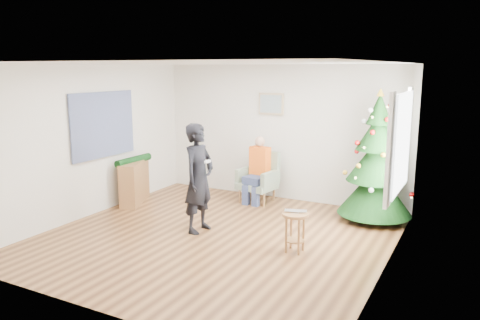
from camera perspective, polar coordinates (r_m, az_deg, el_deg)
The scene contains 19 objects.
floor at distance 7.24m, azimuth -2.95°, elevation -9.32°, with size 5.00×5.00×0.00m, color brown.
ceiling at distance 6.78m, azimuth -3.17°, elevation 11.72°, with size 5.00×5.00×0.00m, color white.
wall_back at distance 9.11m, azimuth 5.01°, elevation 3.35°, with size 5.00×5.00×0.00m, color silver.
wall_front at distance 4.97m, azimuth -17.98°, elevation -3.78°, with size 5.00×5.00×0.00m, color silver.
wall_left at distance 8.44m, azimuth -17.83°, elevation 2.23°, with size 5.00×5.00×0.00m, color silver.
wall_right at distance 6.03m, azimuth 17.82°, elevation -1.17°, with size 5.00×5.00×0.00m, color silver.
window_panel at distance 6.98m, azimuth 19.12°, elevation 2.03°, with size 0.04×1.30×1.40m, color white.
curtains at distance 6.98m, azimuth 18.88°, elevation 2.05°, with size 0.05×1.75×1.50m.
christmas_tree at distance 8.06m, azimuth 16.32°, elevation -0.26°, with size 1.23×1.23×2.22m.
stool at distance 6.63m, azimuth 6.71°, elevation -8.71°, with size 0.38×0.38×0.56m.
laptop at distance 6.54m, azimuth 6.77°, elevation -6.33°, with size 0.31×0.20×0.02m, color silver.
armchair at distance 8.99m, azimuth 2.31°, elevation -2.89°, with size 0.76×0.72×0.96m.
seated_person at distance 8.89m, azimuth 2.13°, elevation -1.14°, with size 0.42×0.58×1.26m.
standing_man at distance 7.28m, azimuth -5.04°, elevation -2.21°, with size 0.62×0.41×1.71m, color black.
game_controller at distance 7.10m, azimuth -3.97°, elevation -0.19°, with size 0.04×0.13×0.04m, color white.
console at distance 9.14m, azimuth -12.74°, elevation -2.61°, with size 0.30×1.00×0.80m, color brown.
garland at distance 9.05m, azimuth -12.85°, elevation -0.03°, with size 0.14×0.14×0.90m, color black.
tapestry at distance 8.59m, azimuth -16.32°, elevation 4.15°, with size 0.03×1.50×1.15m, color black.
framed_picture at distance 9.09m, azimuth 3.81°, elevation 6.84°, with size 0.52×0.05×0.42m.
Camera 1 is at (3.47, -5.83, 2.54)m, focal length 35.00 mm.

